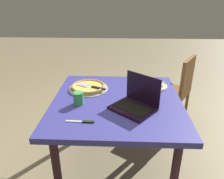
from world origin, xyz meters
name	(u,v)px	position (x,y,z in m)	size (l,w,h in m)	color
ground_plane	(116,166)	(0.00, 0.00, 0.00)	(12.00, 12.00, 0.00)	#8A7B5B
dining_table	(117,109)	(0.00, 0.00, 0.64)	(1.07, 1.05, 0.72)	navy
laptop	(136,102)	(0.12, 0.15, 0.77)	(0.39, 0.39, 0.25)	black
pizza_plate	(153,85)	(-0.29, 0.33, 0.73)	(0.26, 0.26, 0.04)	silver
pizza_tray	(88,87)	(-0.21, -0.26, 0.74)	(0.36, 0.36, 0.04)	#98A2A8
table_knife	(83,122)	(0.34, -0.23, 0.72)	(0.03, 0.20, 0.01)	beige
drink_cup	(78,98)	(0.08, -0.30, 0.77)	(0.08, 0.08, 0.10)	green
chair_near	(176,88)	(-0.72, 0.67, 0.51)	(0.53, 0.53, 0.88)	brown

